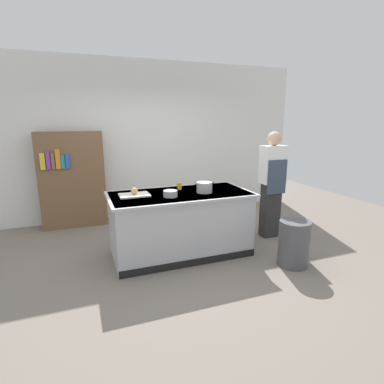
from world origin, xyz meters
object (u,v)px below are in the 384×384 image
at_px(mixing_bowl, 170,194).
at_px(stock_pot, 204,187).
at_px(trash_bin, 294,243).
at_px(person_chef, 272,182).
at_px(juice_cup, 179,186).
at_px(onion, 134,191).
at_px(bookshelf, 72,180).

bearing_deg(mixing_bowl, stock_pot, 7.62).
height_order(trash_bin, person_chef, person_chef).
relative_size(mixing_bowl, juice_cup, 1.89).
bearing_deg(mixing_bowl, juice_cup, 56.34).
distance_m(stock_pot, person_chef, 1.29).
xyz_separation_m(juice_cup, person_chef, (1.54, -0.11, -0.04)).
bearing_deg(trash_bin, mixing_bowl, 153.46).
distance_m(onion, juice_cup, 0.70).
relative_size(trash_bin, bookshelf, 0.36).
bearing_deg(trash_bin, bookshelf, 135.20).
height_order(onion, mixing_bowl, onion).
xyz_separation_m(mixing_bowl, person_chef, (1.79, 0.27, -0.03)).
relative_size(stock_pot, bookshelf, 0.17).
height_order(juice_cup, bookshelf, bookshelf).
bearing_deg(stock_pot, person_chef, 9.04).
relative_size(onion, mixing_bowl, 0.48).
distance_m(trash_bin, bookshelf, 3.84).
bearing_deg(bookshelf, onion, -65.14).
bearing_deg(onion, mixing_bowl, -27.80).
bearing_deg(mixing_bowl, trash_bin, -26.54).
height_order(stock_pot, person_chef, person_chef).
relative_size(mixing_bowl, bookshelf, 0.11).
xyz_separation_m(stock_pot, person_chef, (1.27, 0.20, -0.06)).
height_order(juice_cup, trash_bin, juice_cup).
distance_m(juice_cup, trash_bin, 1.77).
distance_m(stock_pot, mixing_bowl, 0.52).
xyz_separation_m(onion, mixing_bowl, (0.44, -0.23, -0.02)).
height_order(stock_pot, mixing_bowl, stock_pot).
xyz_separation_m(trash_bin, person_chef, (0.32, 1.00, 0.61)).
height_order(onion, juice_cup, onion).
height_order(stock_pot, juice_cup, stock_pot).
xyz_separation_m(stock_pot, trash_bin, (0.95, -0.80, -0.67)).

